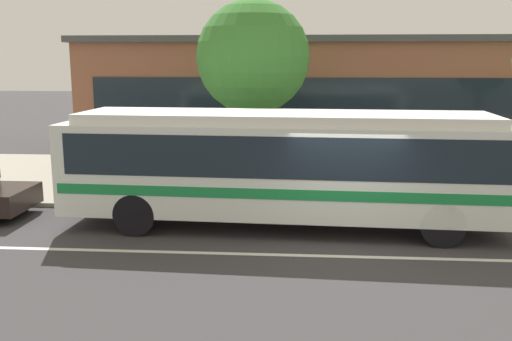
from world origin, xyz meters
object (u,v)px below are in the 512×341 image
transit_bus (284,161)px  pedestrian_waiting_near_sign (159,166)px  street_tree_near_stop (253,57)px  bus_stop_sign (460,148)px

transit_bus → pedestrian_waiting_near_sign: bearing=150.5°
transit_bus → pedestrian_waiting_near_sign: size_ratio=6.44×
pedestrian_waiting_near_sign → street_tree_near_stop: street_tree_near_stop is taller
pedestrian_waiting_near_sign → bus_stop_sign: size_ratio=0.66×
pedestrian_waiting_near_sign → street_tree_near_stop: 4.54m
transit_bus → street_tree_near_stop: 5.08m
transit_bus → pedestrian_waiting_near_sign: (-3.61, 2.04, -0.55)m
bus_stop_sign → transit_bus: bearing=-157.4°
pedestrian_waiting_near_sign → street_tree_near_stop: size_ratio=0.29×
bus_stop_sign → street_tree_near_stop: size_ratio=0.44×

